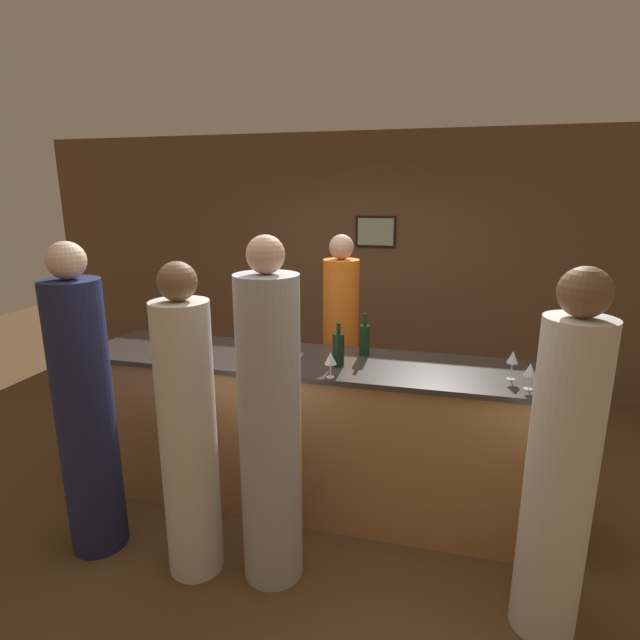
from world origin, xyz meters
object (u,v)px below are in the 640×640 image
object	(u,v)px
bartender	(340,356)
guest_2	(561,472)
guest_3	(85,413)
guest_1	(188,435)
guest_0	(270,428)
wine_bottle_1	(364,339)
wine_bottle_0	(338,349)

from	to	relation	value
bartender	guest_2	world-z (taller)	guest_2
guest_3	guest_1	bearing A→B (deg)	-2.28
guest_1	bartender	bearing A→B (deg)	70.02
guest_3	guest_0	bearing A→B (deg)	2.24
bartender	wine_bottle_1	size ratio (longest dim) A/B	6.27
wine_bottle_1	guest_2	bearing A→B (deg)	-39.72
guest_0	wine_bottle_0	bearing A→B (deg)	69.82
guest_0	guest_1	xyz separation A→B (m)	(-0.46, -0.07, -0.06)
guest_1	wine_bottle_1	distance (m)	1.32
guest_1	wine_bottle_0	world-z (taller)	guest_1
guest_2	wine_bottle_0	size ratio (longest dim) A/B	6.52
bartender	guest_3	bearing A→B (deg)	50.01
bartender	wine_bottle_0	distance (m)	0.85
bartender	guest_2	distance (m)	1.99
guest_3	wine_bottle_1	world-z (taller)	guest_3
guest_2	wine_bottle_0	distance (m)	1.42
guest_2	wine_bottle_0	world-z (taller)	guest_2
guest_0	wine_bottle_0	world-z (taller)	guest_0
bartender	wine_bottle_1	distance (m)	0.66
guest_3	wine_bottle_0	xyz separation A→B (m)	(1.38, 0.69, 0.30)
guest_0	guest_2	distance (m)	1.46
guest_1	guest_2	size ratio (longest dim) A/B	0.98
wine_bottle_0	guest_1	bearing A→B (deg)	-134.20
guest_1	guest_3	world-z (taller)	guest_3
wine_bottle_0	wine_bottle_1	distance (m)	0.29
bartender	wine_bottle_0	size ratio (longest dim) A/B	6.50
guest_0	guest_3	bearing A→B (deg)	-177.76
guest_0	wine_bottle_1	xyz separation A→B (m)	(0.36, 0.90, 0.27)
bartender	wine_bottle_1	world-z (taller)	bartender
guest_1	guest_3	xyz separation A→B (m)	(-0.69, 0.03, 0.04)
guest_0	guest_3	xyz separation A→B (m)	(-1.15, -0.04, -0.02)
guest_0	wine_bottle_0	size ratio (longest dim) A/B	6.88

